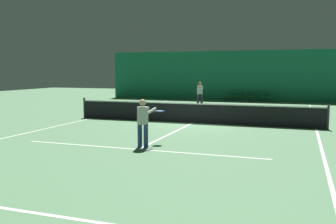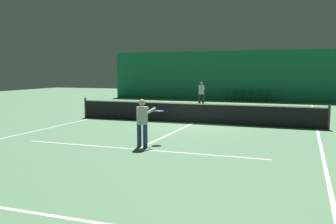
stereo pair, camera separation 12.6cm
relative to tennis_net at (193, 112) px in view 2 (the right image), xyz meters
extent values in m
plane|color=#56845B|center=(0.00, 0.00, -0.51)|extent=(60.00, 60.00, 0.00)
cube|color=#196B4C|center=(0.00, 14.26, 1.57)|extent=(23.00, 0.12, 4.16)
cube|color=white|center=(0.00, 11.90, -0.51)|extent=(11.00, 0.10, 0.00)
cube|color=white|center=(0.00, -11.90, -0.51)|extent=(11.00, 0.10, 0.00)
cube|color=white|center=(0.00, 6.40, -0.51)|extent=(8.25, 0.10, 0.00)
cube|color=white|center=(0.00, -6.40, -0.51)|extent=(8.25, 0.10, 0.00)
cube|color=white|center=(-5.50, 0.00, -0.51)|extent=(0.10, 23.80, 0.00)
cube|color=white|center=(5.50, 0.00, -0.51)|extent=(0.10, 23.80, 0.00)
cube|color=white|center=(0.00, 0.00, -0.51)|extent=(0.10, 12.80, 0.00)
cube|color=black|center=(0.00, 0.00, -0.04)|extent=(11.90, 0.02, 0.95)
cube|color=white|center=(0.00, 0.00, 0.41)|extent=(11.90, 0.02, 0.05)
cylinder|color=#333338|center=(-5.95, 0.00, 0.02)|extent=(0.10, 0.10, 1.07)
cylinder|color=#333338|center=(5.95, 0.00, 0.02)|extent=(0.10, 0.10, 1.07)
cylinder|color=navy|center=(-0.09, -6.05, -0.13)|extent=(0.18, 0.18, 0.77)
cylinder|color=navy|center=(0.15, -6.11, -0.13)|extent=(0.18, 0.18, 0.77)
cylinder|color=#B7B7BC|center=(0.03, -6.08, 0.54)|extent=(0.44, 0.44, 0.56)
sphere|color=#DBAD89|center=(0.03, -6.08, 0.96)|extent=(0.21, 0.21, 0.21)
cylinder|color=#B7B7BC|center=(-0.05, -5.80, 0.67)|extent=(0.22, 0.54, 0.22)
cylinder|color=#B7B7BC|center=(0.23, -5.87, 0.67)|extent=(0.22, 0.54, 0.22)
cylinder|color=black|center=(0.19, -5.44, 0.60)|extent=(0.10, 0.30, 0.03)
torus|color=#1951B2|center=(0.26, -5.14, 0.60)|extent=(0.40, 0.40, 0.03)
cylinder|color=silver|center=(0.26, -5.14, 0.60)|extent=(0.33, 0.33, 0.00)
cylinder|color=#2D2D38|center=(-1.80, 8.74, -0.09)|extent=(0.20, 0.20, 0.84)
cylinder|color=#2D2D38|center=(-2.06, 8.66, -0.09)|extent=(0.20, 0.20, 0.84)
cylinder|color=#B7B7BC|center=(-1.93, 8.70, 0.63)|extent=(0.50, 0.50, 0.61)
sphere|color=#936B4C|center=(-1.93, 8.70, 1.08)|extent=(0.23, 0.23, 0.23)
cylinder|color=#B7B7BC|center=(-1.69, 8.49, 0.77)|extent=(0.28, 0.58, 0.24)
cylinder|color=#B7B7BC|center=(-1.99, 8.39, 0.77)|extent=(0.28, 0.58, 0.24)
cylinder|color=black|center=(-1.71, 8.03, 0.69)|extent=(0.12, 0.30, 0.03)
torus|color=#1951B2|center=(-1.61, 7.74, 0.69)|extent=(0.42, 0.42, 0.03)
cylinder|color=silver|center=(-1.61, 7.74, 0.69)|extent=(0.35, 0.35, 0.00)
cylinder|color=#2D2D2D|center=(-1.08, 13.90, -0.32)|extent=(0.03, 0.03, 0.39)
cylinder|color=#2D2D2D|center=(-1.08, 13.52, -0.32)|extent=(0.03, 0.03, 0.39)
cylinder|color=#2D2D2D|center=(-0.70, 13.90, -0.32)|extent=(0.03, 0.03, 0.39)
cylinder|color=#2D2D2D|center=(-0.70, 13.52, -0.32)|extent=(0.03, 0.03, 0.39)
cube|color=#196B38|center=(-0.89, 13.71, -0.10)|extent=(0.44, 0.44, 0.05)
cube|color=#196B38|center=(-0.69, 13.71, 0.13)|extent=(0.04, 0.44, 0.40)
cylinder|color=#2D2D2D|center=(-0.42, 13.90, -0.32)|extent=(0.03, 0.03, 0.39)
cylinder|color=#2D2D2D|center=(-0.42, 13.52, -0.32)|extent=(0.03, 0.03, 0.39)
cylinder|color=#2D2D2D|center=(-0.04, 13.90, -0.32)|extent=(0.03, 0.03, 0.39)
cylinder|color=#2D2D2D|center=(-0.04, 13.52, -0.32)|extent=(0.03, 0.03, 0.39)
cube|color=#196B38|center=(-0.23, 13.71, -0.10)|extent=(0.44, 0.44, 0.05)
cube|color=#196B38|center=(-0.03, 13.71, 0.13)|extent=(0.04, 0.44, 0.40)
cylinder|color=#2D2D2D|center=(0.23, 13.90, -0.32)|extent=(0.03, 0.03, 0.39)
cylinder|color=#2D2D2D|center=(0.23, 13.52, -0.32)|extent=(0.03, 0.03, 0.39)
cylinder|color=#2D2D2D|center=(0.61, 13.90, -0.32)|extent=(0.03, 0.03, 0.39)
cylinder|color=#2D2D2D|center=(0.61, 13.52, -0.32)|extent=(0.03, 0.03, 0.39)
cube|color=#196B38|center=(0.42, 13.71, -0.10)|extent=(0.44, 0.44, 0.05)
cube|color=#196B38|center=(0.62, 13.71, 0.13)|extent=(0.04, 0.44, 0.40)
cylinder|color=#2D2D2D|center=(0.88, 13.90, -0.32)|extent=(0.03, 0.03, 0.39)
cylinder|color=#2D2D2D|center=(0.88, 13.52, -0.32)|extent=(0.03, 0.03, 0.39)
cylinder|color=#2D2D2D|center=(1.26, 13.90, -0.32)|extent=(0.03, 0.03, 0.39)
cylinder|color=#2D2D2D|center=(1.26, 13.52, -0.32)|extent=(0.03, 0.03, 0.39)
cube|color=#196B38|center=(1.07, 13.71, -0.10)|extent=(0.44, 0.44, 0.05)
cube|color=#196B38|center=(1.27, 13.71, 0.13)|extent=(0.04, 0.44, 0.40)
cylinder|color=#2D2D2D|center=(1.54, 13.90, -0.32)|extent=(0.03, 0.03, 0.39)
cylinder|color=#2D2D2D|center=(1.54, 13.52, -0.32)|extent=(0.03, 0.03, 0.39)
cylinder|color=#2D2D2D|center=(1.92, 13.90, -0.32)|extent=(0.03, 0.03, 0.39)
cylinder|color=#2D2D2D|center=(1.92, 13.52, -0.32)|extent=(0.03, 0.03, 0.39)
cube|color=#196B38|center=(1.73, 13.71, -0.10)|extent=(0.44, 0.44, 0.05)
cube|color=#196B38|center=(1.93, 13.71, 0.13)|extent=(0.04, 0.44, 0.40)
cylinder|color=#2D2D2D|center=(2.19, 13.90, -0.32)|extent=(0.03, 0.03, 0.39)
cylinder|color=#2D2D2D|center=(2.19, 13.52, -0.32)|extent=(0.03, 0.03, 0.39)
cylinder|color=#2D2D2D|center=(2.57, 13.90, -0.32)|extent=(0.03, 0.03, 0.39)
cylinder|color=#2D2D2D|center=(2.57, 13.52, -0.32)|extent=(0.03, 0.03, 0.39)
cube|color=#196B38|center=(2.38, 13.71, -0.10)|extent=(0.44, 0.44, 0.05)
cube|color=#196B38|center=(2.58, 13.71, 0.13)|extent=(0.04, 0.44, 0.40)
camera|label=1|loc=(4.78, -17.08, 1.97)|focal=40.00mm
camera|label=2|loc=(4.90, -17.03, 1.97)|focal=40.00mm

